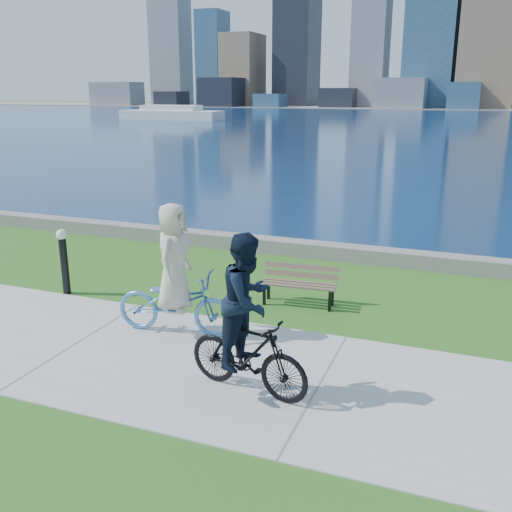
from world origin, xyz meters
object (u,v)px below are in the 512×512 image
Objects in this scene: park_bench at (299,281)px; cyclist_woman at (175,286)px; bollard_lamp at (64,257)px; cyclist_man at (247,328)px.

cyclist_woman reaches higher than park_bench.
cyclist_man is at bearing -25.53° from bollard_lamp.
cyclist_woman is at bearing 63.60° from cyclist_man.
park_bench is 3.51m from cyclist_man.
bollard_lamp is at bearing 65.99° from cyclist_woman.
cyclist_man is (4.86, -2.32, 0.19)m from bollard_lamp.
bollard_lamp is 0.60× the size of cyclist_man.
cyclist_man is at bearing -133.38° from cyclist_woman.
park_bench is 4.68m from bollard_lamp.
cyclist_man is at bearing -89.48° from park_bench.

